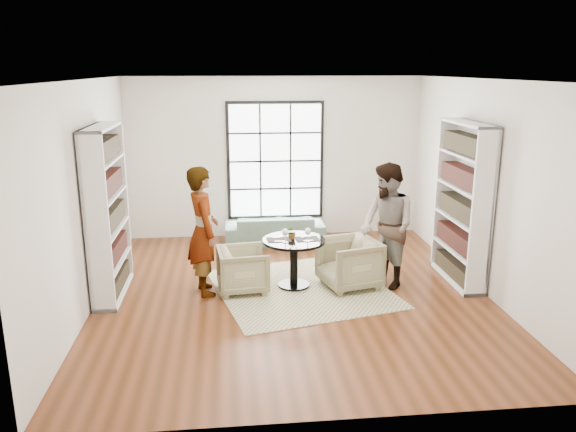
{
  "coord_description": "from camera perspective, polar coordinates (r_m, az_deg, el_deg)",
  "views": [
    {
      "loc": [
        -0.85,
        -7.45,
        3.16
      ],
      "look_at": [
        -0.03,
        0.4,
        1.06
      ],
      "focal_mm": 35.0,
      "sensor_mm": 36.0,
      "label": 1
    }
  ],
  "objects": [
    {
      "name": "wine_glass_right",
      "position": [
        8.03,
        2.03,
        -1.61
      ],
      "size": [
        0.09,
        0.09,
        0.2
      ],
      "color": "silver",
      "rests_on": "pedestal_table"
    },
    {
      "name": "placemat_right",
      "position": [
        8.18,
        1.95,
        -2.34
      ],
      "size": [
        0.36,
        0.28,
        0.01
      ],
      "primitive_type": "cube",
      "rotation": [
        0.0,
        0.0,
        0.07
      ],
      "color": "black",
      "rests_on": "pedestal_table"
    },
    {
      "name": "placemat_left",
      "position": [
        8.14,
        -0.95,
        -2.41
      ],
      "size": [
        0.36,
        0.28,
        0.01
      ],
      "primitive_type": "cube",
      "rotation": [
        0.0,
        0.0,
        0.07
      ],
      "color": "black",
      "rests_on": "pedestal_table"
    },
    {
      "name": "flower_centerpiece",
      "position": [
        8.17,
        0.44,
        -1.64
      ],
      "size": [
        0.21,
        0.19,
        0.2
      ],
      "primitive_type": "imported",
      "rotation": [
        0.0,
        0.0,
        0.2
      ],
      "color": "gray",
      "rests_on": "pedestal_table"
    },
    {
      "name": "armchair_left",
      "position": [
        8.17,
        -4.58,
        -5.44
      ],
      "size": [
        0.78,
        0.77,
        0.65
      ],
      "primitive_type": "imported",
      "rotation": [
        0.0,
        0.0,
        1.68
      ],
      "color": "#C2C18A",
      "rests_on": "ground"
    },
    {
      "name": "room_shell",
      "position": [
        8.26,
        0.09,
        1.61
      ],
      "size": [
        6.0,
        6.01,
        6.0
      ],
      "color": "silver",
      "rests_on": "ground"
    },
    {
      "name": "pedestal_table",
      "position": [
        8.23,
        0.6,
        -3.71
      ],
      "size": [
        0.92,
        0.92,
        0.73
      ],
      "rotation": [
        0.0,
        0.0,
        0.07
      ],
      "color": "black",
      "rests_on": "ground"
    },
    {
      "name": "cutlery_left",
      "position": [
        8.14,
        -0.95,
        -2.36
      ],
      "size": [
        0.15,
        0.23,
        0.01
      ],
      "primitive_type": null,
      "rotation": [
        0.0,
        0.0,
        0.07
      ],
      "color": "silver",
      "rests_on": "placemat_left"
    },
    {
      "name": "person_left",
      "position": [
        7.99,
        -8.62,
        -1.52
      ],
      "size": [
        0.59,
        0.76,
        1.84
      ],
      "primitive_type": "imported",
      "rotation": [
        0.0,
        0.0,
        1.81
      ],
      "color": "gray",
      "rests_on": "ground"
    },
    {
      "name": "sofa",
      "position": [
        10.35,
        -1.37,
        -1.33
      ],
      "size": [
        1.82,
        0.73,
        0.53
      ],
      "primitive_type": "imported",
      "rotation": [
        0.0,
        0.0,
        3.15
      ],
      "color": "gray",
      "rests_on": "ground"
    },
    {
      "name": "ground",
      "position": [
        8.14,
        0.49,
        -7.92
      ],
      "size": [
        6.0,
        6.0,
        0.0
      ],
      "primitive_type": "plane",
      "color": "brown"
    },
    {
      "name": "person_right",
      "position": [
        8.29,
        10.04,
        -1.01
      ],
      "size": [
        0.92,
        1.06,
        1.83
      ],
      "primitive_type": "imported",
      "rotation": [
        0.0,
        0.0,
        -1.27
      ],
      "color": "gray",
      "rests_on": "ground"
    },
    {
      "name": "wine_glass_left",
      "position": [
        7.98,
        -0.28,
        -1.71
      ],
      "size": [
        0.09,
        0.09,
        0.2
      ],
      "color": "silver",
      "rests_on": "pedestal_table"
    },
    {
      "name": "rug",
      "position": [
        8.32,
        1.38,
        -7.37
      ],
      "size": [
        2.86,
        2.86,
        0.01
      ],
      "primitive_type": "cube",
      "rotation": [
        0.0,
        0.0,
        0.24
      ],
      "color": "beige",
      "rests_on": "ground"
    },
    {
      "name": "cutlery_right",
      "position": [
        8.17,
        1.95,
        -2.29
      ],
      "size": [
        0.15,
        0.23,
        0.01
      ],
      "primitive_type": null,
      "rotation": [
        0.0,
        0.0,
        0.07
      ],
      "color": "silver",
      "rests_on": "placemat_right"
    },
    {
      "name": "armchair_right",
      "position": [
        8.33,
        6.21,
        -4.78
      ],
      "size": [
        0.97,
        0.96,
        0.73
      ],
      "primitive_type": "imported",
      "rotation": [
        0.0,
        0.0,
        -1.31
      ],
      "color": "#C0B289",
      "rests_on": "ground"
    }
  ]
}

